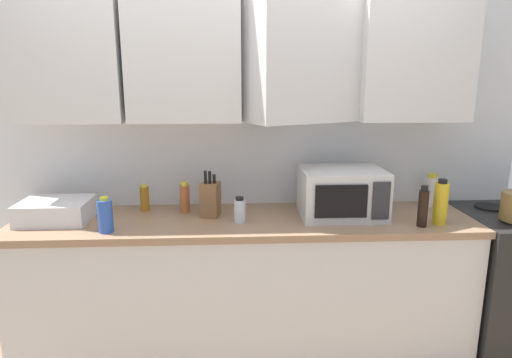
% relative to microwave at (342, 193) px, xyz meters
% --- Properties ---
extents(wall_back_with_cabinets, '(3.52, 0.56, 2.60)m').
position_rel_microwave_xyz_m(wall_back_with_cabinets, '(-0.57, 0.21, 0.54)').
color(wall_back_with_cabinets, white).
rests_on(wall_back_with_cabinets, ground_plane).
extents(counter_run, '(2.65, 0.63, 0.90)m').
position_rel_microwave_xyz_m(counter_run, '(-0.57, -0.01, -0.59)').
color(counter_run, silver).
rests_on(counter_run, ground_plane).
extents(microwave, '(0.48, 0.37, 0.28)m').
position_rel_microwave_xyz_m(microwave, '(0.00, 0.00, 0.00)').
color(microwave, silver).
rests_on(microwave, counter_run).
extents(dish_rack, '(0.38, 0.30, 0.12)m').
position_rel_microwave_xyz_m(dish_rack, '(-1.64, -0.01, -0.08)').
color(dish_rack, silver).
rests_on(dish_rack, counter_run).
extents(knife_block, '(0.12, 0.14, 0.27)m').
position_rel_microwave_xyz_m(knife_block, '(-0.77, 0.04, -0.04)').
color(knife_block, brown).
rests_on(knife_block, counter_run).
extents(bottle_soy_dark, '(0.05, 0.05, 0.23)m').
position_rel_microwave_xyz_m(bottle_soy_dark, '(0.40, -0.21, -0.03)').
color(bottle_soy_dark, black).
rests_on(bottle_soy_dark, counter_run).
extents(bottle_white_jar, '(0.08, 0.08, 0.21)m').
position_rel_microwave_xyz_m(bottle_white_jar, '(0.62, 0.19, -0.04)').
color(bottle_white_jar, white).
rests_on(bottle_white_jar, counter_run).
extents(bottle_blue_cleaner, '(0.08, 0.08, 0.19)m').
position_rel_microwave_xyz_m(bottle_blue_cleaner, '(-1.31, -0.21, -0.05)').
color(bottle_blue_cleaner, '#2D56B7').
rests_on(bottle_blue_cleaner, counter_run).
extents(bottle_yellow_mustard, '(0.08, 0.08, 0.26)m').
position_rel_microwave_xyz_m(bottle_yellow_mustard, '(0.51, -0.17, -0.02)').
color(bottle_yellow_mustard, gold).
rests_on(bottle_yellow_mustard, counter_run).
extents(bottle_clear_tall, '(0.07, 0.07, 0.15)m').
position_rel_microwave_xyz_m(bottle_clear_tall, '(-0.60, -0.09, -0.07)').
color(bottle_clear_tall, silver).
rests_on(bottle_clear_tall, counter_run).
extents(bottle_amber_vinegar, '(0.05, 0.05, 0.17)m').
position_rel_microwave_xyz_m(bottle_amber_vinegar, '(-1.18, 0.17, -0.06)').
color(bottle_amber_vinegar, '#AD701E').
rests_on(bottle_amber_vinegar, counter_run).
extents(bottle_spice_jar, '(0.06, 0.06, 0.19)m').
position_rel_microwave_xyz_m(bottle_spice_jar, '(-0.93, 0.12, -0.05)').
color(bottle_spice_jar, '#BC6638').
rests_on(bottle_spice_jar, counter_run).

